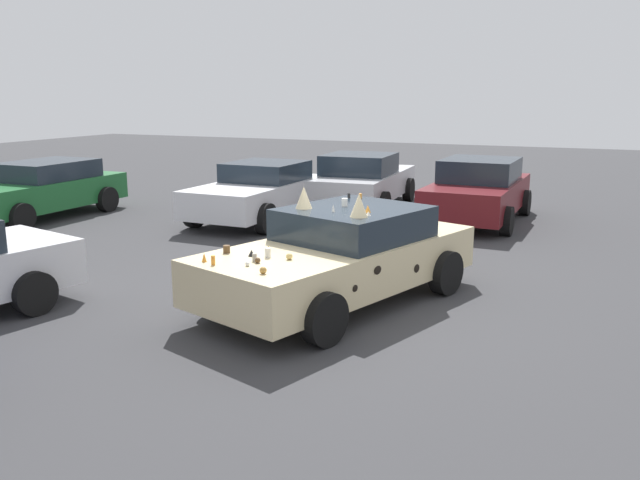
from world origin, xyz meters
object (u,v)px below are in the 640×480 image
(parked_sedan_behind_right, at_px, (41,189))
(parked_sedan_row_back_far, at_px, (362,181))
(parked_sedan_near_right, at_px, (259,191))
(art_car_decorated, at_px, (342,255))
(parked_sedan_far_right, at_px, (478,191))

(parked_sedan_behind_right, xyz_separation_m, parked_sedan_row_back_far, (4.50, -6.57, 0.01))
(parked_sedan_row_back_far, bearing_deg, parked_sedan_behind_right, 121.28)
(parked_sedan_behind_right, relative_size, parked_sedan_near_right, 1.06)
(parked_sedan_row_back_far, xyz_separation_m, parked_sedan_near_right, (-2.68, 1.60, -0.02))
(parked_sedan_row_back_far, relative_size, parked_sedan_near_right, 1.07)
(art_car_decorated, height_order, parked_sedan_far_right, art_car_decorated)
(parked_sedan_row_back_far, bearing_deg, art_car_decorated, -165.16)
(parked_sedan_behind_right, relative_size, parked_sedan_far_right, 1.03)
(parked_sedan_far_right, bearing_deg, art_car_decorated, -3.89)
(parked_sedan_far_right, bearing_deg, parked_sedan_near_right, -66.19)
(parked_sedan_behind_right, distance_m, parked_sedan_near_right, 5.29)
(parked_sedan_behind_right, bearing_deg, parked_sedan_far_right, 111.14)
(parked_sedan_near_right, bearing_deg, parked_sedan_behind_right, -68.87)
(parked_sedan_behind_right, height_order, parked_sedan_row_back_far, parked_sedan_row_back_far)
(parked_sedan_near_right, bearing_deg, parked_sedan_row_back_far, 150.12)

